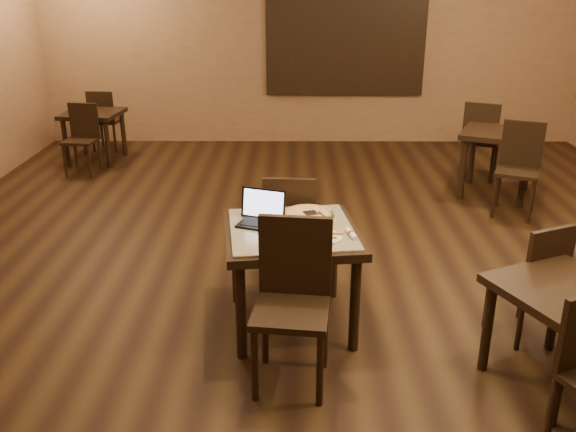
{
  "coord_description": "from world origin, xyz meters",
  "views": [
    {
      "loc": [
        -0.29,
        -4.28,
        2.38
      ],
      "look_at": [
        -0.31,
        -0.38,
        0.85
      ],
      "focal_mm": 38.0,
      "sensor_mm": 36.0,
      "label": 1
    }
  ],
  "objects_px": {
    "other_table_a_chair_near": "(519,163)",
    "other_table_b_chair_near": "(82,134)",
    "pizza_pan": "(308,215)",
    "other_table_c_chair_far": "(535,275)",
    "tiled_table": "(291,242)",
    "other_table_b_chair_far": "(104,117)",
    "chair_main_far": "(291,224)",
    "other_table_b": "(93,120)",
    "other_table_c": "(564,305)",
    "laptop": "(263,215)",
    "chair_main_near": "(293,292)",
    "other_table_a_chair_far": "(481,136)",
    "other_table_a": "(499,142)"
  },
  "relations": [
    {
      "from": "other_table_a_chair_near",
      "to": "other_table_b_chair_near",
      "type": "distance_m",
      "value": 5.32
    },
    {
      "from": "pizza_pan",
      "to": "other_table_c_chair_far",
      "type": "height_order",
      "value": "other_table_c_chair_far"
    },
    {
      "from": "tiled_table",
      "to": "other_table_b_chair_far",
      "type": "height_order",
      "value": "other_table_b_chair_far"
    },
    {
      "from": "other_table_b_chair_near",
      "to": "pizza_pan",
      "type": "bearing_deg",
      "value": -45.58
    },
    {
      "from": "chair_main_far",
      "to": "other_table_a_chair_near",
      "type": "distance_m",
      "value": 2.96
    },
    {
      "from": "other_table_a_chair_near",
      "to": "other_table_b",
      "type": "bearing_deg",
      "value": -176.78
    },
    {
      "from": "other_table_a_chair_near",
      "to": "tiled_table",
      "type": "bearing_deg",
      "value": -111.76
    },
    {
      "from": "other_table_b",
      "to": "other_table_b_chair_near",
      "type": "relative_size",
      "value": 0.9
    },
    {
      "from": "pizza_pan",
      "to": "other_table_c",
      "type": "bearing_deg",
      "value": -31.92
    },
    {
      "from": "other_table_b_chair_far",
      "to": "chair_main_far",
      "type": "bearing_deg",
      "value": 128.73
    },
    {
      "from": "laptop",
      "to": "other_table_a_chair_near",
      "type": "bearing_deg",
      "value": 59.41
    },
    {
      "from": "pizza_pan",
      "to": "other_table_c_chair_far",
      "type": "distance_m",
      "value": 1.62
    },
    {
      "from": "chair_main_near",
      "to": "other_table_a_chair_near",
      "type": "relative_size",
      "value": 1.06
    },
    {
      "from": "other_table_b",
      "to": "other_table_c",
      "type": "distance_m",
      "value": 6.62
    },
    {
      "from": "other_table_a_chair_far",
      "to": "other_table_c",
      "type": "height_order",
      "value": "other_table_a_chair_far"
    },
    {
      "from": "chair_main_far",
      "to": "other_table_a",
      "type": "bearing_deg",
      "value": -131.88
    },
    {
      "from": "chair_main_near",
      "to": "other_table_a_chair_near",
      "type": "distance_m",
      "value": 3.79
    },
    {
      "from": "other_table_c",
      "to": "other_table_a",
      "type": "bearing_deg",
      "value": 54.06
    },
    {
      "from": "other_table_a",
      "to": "other_table_a_chair_far",
      "type": "distance_m",
      "value": 0.59
    },
    {
      "from": "other_table_a",
      "to": "other_table_b_chair_far",
      "type": "relative_size",
      "value": 1.21
    },
    {
      "from": "other_table_a_chair_far",
      "to": "other_table_a_chair_near",
      "type": "bearing_deg",
      "value": 117.86
    },
    {
      "from": "laptop",
      "to": "other_table_b_chair_far",
      "type": "relative_size",
      "value": 0.44
    },
    {
      "from": "pizza_pan",
      "to": "other_table_b_chair_far",
      "type": "relative_size",
      "value": 0.44
    },
    {
      "from": "other_table_a_chair_far",
      "to": "tiled_table",
      "type": "bearing_deg",
      "value": 80.43
    },
    {
      "from": "other_table_b",
      "to": "other_table_c",
      "type": "xyz_separation_m",
      "value": [
        4.34,
        -5.0,
        -0.01
      ]
    },
    {
      "from": "chair_main_far",
      "to": "laptop",
      "type": "xyz_separation_m",
      "value": [
        -0.19,
        -0.51,
        0.28
      ]
    },
    {
      "from": "other_table_b_chair_near",
      "to": "laptop",
      "type": "bearing_deg",
      "value": -49.91
    },
    {
      "from": "tiled_table",
      "to": "other_table_a_chair_far",
      "type": "height_order",
      "value": "other_table_a_chair_far"
    },
    {
      "from": "laptop",
      "to": "other_table_c",
      "type": "xyz_separation_m",
      "value": [
        1.83,
        -0.8,
        -0.26
      ]
    },
    {
      "from": "other_table_a_chair_near",
      "to": "other_table_b",
      "type": "height_order",
      "value": "other_table_a_chair_near"
    },
    {
      "from": "other_table_b",
      "to": "other_table_c",
      "type": "relative_size",
      "value": 0.84
    },
    {
      "from": "other_table_a",
      "to": "other_table_c",
      "type": "xyz_separation_m",
      "value": [
        -0.75,
        -3.6,
        -0.07
      ]
    },
    {
      "from": "laptop",
      "to": "other_table_c_chair_far",
      "type": "xyz_separation_m",
      "value": [
        1.86,
        -0.29,
        -0.33
      ]
    },
    {
      "from": "other_table_a_chair_far",
      "to": "other_table_c_chair_far",
      "type": "distance_m",
      "value": 3.72
    },
    {
      "from": "pizza_pan",
      "to": "other_table_c",
      "type": "height_order",
      "value": "pizza_pan"
    },
    {
      "from": "chair_main_near",
      "to": "pizza_pan",
      "type": "bearing_deg",
      "value": 89.67
    },
    {
      "from": "chair_main_far",
      "to": "other_table_a",
      "type": "xyz_separation_m",
      "value": [
        2.38,
        2.28,
        0.09
      ]
    },
    {
      "from": "chair_main_near",
      "to": "other_table_b_chair_far",
      "type": "relative_size",
      "value": 1.18
    },
    {
      "from": "laptop",
      "to": "other_table_b_chair_near",
      "type": "distance_m",
      "value": 4.46
    },
    {
      "from": "tiled_table",
      "to": "other_table_b",
      "type": "xyz_separation_m",
      "value": [
        -2.71,
        4.3,
        -0.09
      ]
    },
    {
      "from": "other_table_a",
      "to": "other_table_a_chair_near",
      "type": "height_order",
      "value": "other_table_a_chair_near"
    },
    {
      "from": "chair_main_near",
      "to": "pizza_pan",
      "type": "height_order",
      "value": "chair_main_near"
    },
    {
      "from": "tiled_table",
      "to": "other_table_b_chair_far",
      "type": "xyz_separation_m",
      "value": [
        -2.72,
        4.81,
        -0.16
      ]
    },
    {
      "from": "chair_main_near",
      "to": "chair_main_far",
      "type": "relative_size",
      "value": 1.09
    },
    {
      "from": "other_table_c",
      "to": "chair_main_near",
      "type": "bearing_deg",
      "value": 152.57
    },
    {
      "from": "chair_main_near",
      "to": "other_table_b",
      "type": "bearing_deg",
      "value": 125.99
    },
    {
      "from": "other_table_b_chair_far",
      "to": "laptop",
      "type": "bearing_deg",
      "value": 123.99
    },
    {
      "from": "other_table_b_chair_near",
      "to": "other_table_b_chair_far",
      "type": "bearing_deg",
      "value": 96.75
    },
    {
      "from": "chair_main_far",
      "to": "other_table_b",
      "type": "bearing_deg",
      "value": -49.38
    },
    {
      "from": "other_table_b",
      "to": "other_table_a",
      "type": "bearing_deg",
      "value": -9.52
    }
  ]
}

